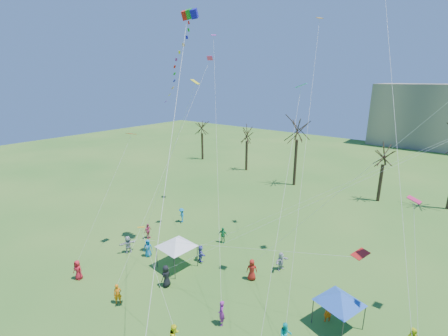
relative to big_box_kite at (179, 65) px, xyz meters
The scene contains 6 objects.
bare_tree_row 30.47m from the big_box_kite, 67.49° to the left, with size 70.08×10.00×11.76m.
big_box_kite is the anchor object (origin of this frame).
canopy_tent_white 15.05m from the big_box_kite, 63.59° to the right, with size 3.90×3.90×2.94m.
canopy_tent_blue 21.08m from the big_box_kite, ahead, with size 3.44×3.44×2.71m.
festival_crowd 18.05m from the big_box_kite, 23.89° to the right, with size 26.78×14.62×1.86m.
small_kites_aloft 9.43m from the big_box_kite, 11.28° to the left, with size 28.04×19.84×32.09m.
Camera 1 is at (11.76, -9.41, 16.26)m, focal length 25.00 mm.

